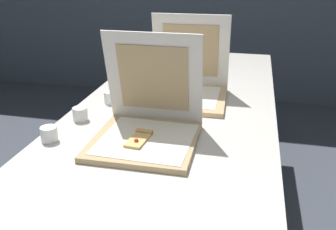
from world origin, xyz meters
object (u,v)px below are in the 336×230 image
object	(u,v)px
table	(172,121)
cup_white_mid	(111,97)
cup_white_near_left	(49,134)
pizza_box_front	(147,127)
pizza_box_middle	(187,87)
cup_white_near_center	(80,114)

from	to	relation	value
table	cup_white_mid	world-z (taller)	cup_white_mid
cup_white_mid	cup_white_near_left	distance (m)	0.43
pizza_box_front	pizza_box_middle	world-z (taller)	same
cup_white_near_center	cup_white_near_left	distance (m)	0.21
pizza_box_middle	pizza_box_front	bearing A→B (deg)	-99.80
pizza_box_middle	cup_white_mid	xyz separation A→B (m)	(-0.34, -0.15, -0.03)
pizza_box_middle	cup_white_near_left	world-z (taller)	pizza_box_middle
cup_white_mid	cup_white_near_center	xyz separation A→B (m)	(-0.05, -0.22, 0.00)
pizza_box_middle	cup_white_near_left	bearing A→B (deg)	-128.45
cup_white_mid	cup_white_near_left	bearing A→B (deg)	-101.13
table	pizza_box_middle	bearing A→B (deg)	80.61
pizza_box_front	cup_white_near_left	distance (m)	0.37
table	cup_white_near_left	distance (m)	0.55
cup_white_near_center	cup_white_near_left	size ratio (longest dim) A/B	1.00
cup_white_near_left	pizza_box_front	bearing A→B (deg)	13.90
pizza_box_front	cup_white_mid	bearing A→B (deg)	128.39
cup_white_mid	pizza_box_middle	bearing A→B (deg)	23.23
pizza_box_front	cup_white_mid	xyz separation A→B (m)	(-0.27, 0.34, -0.03)
cup_white_near_center	table	bearing A→B (deg)	26.08
cup_white_mid	cup_white_near_center	world-z (taller)	same
cup_white_mid	table	bearing A→B (deg)	-7.95
cup_white_mid	cup_white_near_left	xyz separation A→B (m)	(-0.08, -0.43, 0.00)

